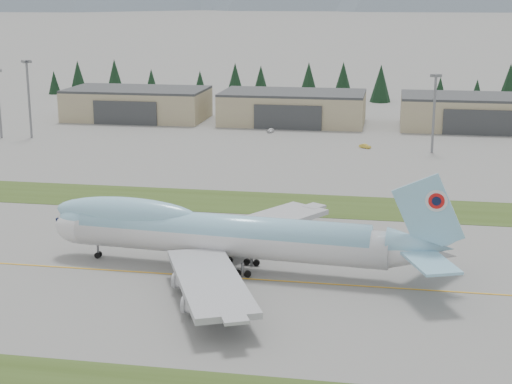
% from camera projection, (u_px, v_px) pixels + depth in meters
% --- Properties ---
extents(ground, '(7000.00, 7000.00, 0.00)m').
position_uv_depth(ground, '(264.00, 280.00, 120.98)').
color(ground, slate).
rests_on(ground, ground).
extents(grass_strip_far, '(400.00, 18.00, 0.08)m').
position_uv_depth(grass_strip_far, '(299.00, 205.00, 163.92)').
color(grass_strip_far, '#344819').
rests_on(grass_strip_far, ground).
extents(taxiway_line_main, '(400.00, 0.40, 0.02)m').
position_uv_depth(taxiway_line_main, '(264.00, 280.00, 120.98)').
color(taxiway_line_main, gold).
rests_on(taxiway_line_main, ground).
extents(boeing_747_freighter, '(67.20, 57.85, 17.70)m').
position_uv_depth(boeing_747_freighter, '(224.00, 234.00, 124.38)').
color(boeing_747_freighter, silver).
rests_on(boeing_747_freighter, ground).
extents(hangar_left, '(48.00, 26.60, 10.80)m').
position_uv_depth(hangar_left, '(137.00, 104.00, 274.53)').
color(hangar_left, tan).
rests_on(hangar_left, ground).
extents(hangar_center, '(48.00, 26.60, 10.80)m').
position_uv_depth(hangar_center, '(293.00, 108.00, 265.23)').
color(hangar_center, tan).
rests_on(hangar_center, ground).
extents(hangar_right, '(48.00, 26.60, 10.80)m').
position_uv_depth(hangar_right, '(476.00, 112.00, 255.09)').
color(hangar_right, tan).
rests_on(hangar_right, ground).
extents(floodlight_masts, '(204.78, 10.68, 23.55)m').
position_uv_depth(floodlight_masts, '(326.00, 93.00, 221.61)').
color(floodlight_masts, slate).
rests_on(floodlight_masts, ground).
extents(service_vehicle_a, '(2.14, 4.04, 1.31)m').
position_uv_depth(service_vehicle_a, '(271.00, 132.00, 249.22)').
color(service_vehicle_a, white).
rests_on(service_vehicle_a, ground).
extents(service_vehicle_b, '(3.68, 3.05, 1.18)m').
position_uv_depth(service_vehicle_b, '(365.00, 148.00, 223.88)').
color(service_vehicle_b, gold).
rests_on(service_vehicle_b, ground).
extents(service_vehicle_c, '(3.01, 4.74, 1.28)m').
position_uv_depth(service_vehicle_c, '(495.00, 134.00, 246.04)').
color(service_vehicle_c, '#A09EA3').
rests_on(service_vehicle_c, ground).
extents(conifer_belt, '(266.87, 15.22, 16.26)m').
position_uv_depth(conifer_belt, '(364.00, 83.00, 320.63)').
color(conifer_belt, black).
rests_on(conifer_belt, ground).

